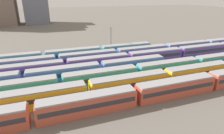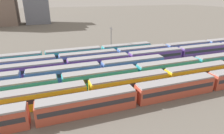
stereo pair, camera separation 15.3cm
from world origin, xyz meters
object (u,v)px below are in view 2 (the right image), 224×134
(train_track_2, at_px, (196,64))
(train_track_6, at_px, (74,54))
(catenary_pole_1, at_px, (111,39))
(train_track_0, at_px, (176,88))
(train_track_5, at_px, (166,49))
(train_track_1, at_px, (130,83))
(train_track_4, at_px, (180,53))
(train_track_3, at_px, (64,74))

(train_track_2, relative_size, train_track_6, 2.02)
(train_track_6, height_order, catenary_pole_1, catenary_pole_1)
(train_track_0, distance_m, train_track_5, 30.32)
(train_track_2, bearing_deg, catenary_pole_1, 126.14)
(train_track_1, relative_size, train_track_4, 0.50)
(train_track_1, xyz_separation_m, train_track_2, (23.25, 5.20, 0.00))
(train_track_0, height_order, train_track_1, same)
(train_track_6, bearing_deg, train_track_1, -72.46)
(train_track_0, distance_m, catenary_pole_1, 34.52)
(train_track_6, bearing_deg, train_track_4, -17.04)
(train_track_5, xyz_separation_m, train_track_6, (-32.13, 5.20, -0.00))
(train_track_0, distance_m, train_track_2, 18.19)
(train_track_0, xyz_separation_m, catenary_pole_1, (-2.49, 34.25, 3.46))
(train_track_3, distance_m, train_track_4, 39.11)
(train_track_5, bearing_deg, train_track_2, -92.43)
(train_track_5, height_order, catenary_pole_1, catenary_pole_1)
(train_track_3, height_order, train_track_4, same)
(train_track_6, bearing_deg, train_track_0, -62.08)
(train_track_0, relative_size, train_track_6, 1.68)
(train_track_1, relative_size, catenary_pole_1, 5.79)
(train_track_4, xyz_separation_m, train_track_6, (-33.93, 10.40, -0.00))
(train_track_2, bearing_deg, train_track_3, 171.85)
(train_track_4, relative_size, train_track_5, 1.00)
(train_track_1, relative_size, train_track_2, 0.50)
(train_track_4, distance_m, train_track_5, 5.50)
(train_track_3, relative_size, train_track_6, 1.00)
(train_track_0, height_order, train_track_6, same)
(train_track_1, distance_m, train_track_6, 27.27)
(train_track_6, relative_size, catenary_pole_1, 5.79)
(train_track_1, xyz_separation_m, train_track_4, (25.72, 15.60, 0.00))
(train_track_5, relative_size, catenary_pole_1, 11.67)
(train_track_4, height_order, train_track_5, same)
(train_track_2, height_order, train_track_4, same)
(train_track_6, bearing_deg, train_track_5, -9.19)
(train_track_4, bearing_deg, catenary_pole_1, 145.93)
(train_track_3, xyz_separation_m, train_track_6, (4.83, 15.60, 0.00))
(train_track_0, xyz_separation_m, train_track_6, (-16.54, 31.20, -0.00))
(train_track_1, relative_size, train_track_3, 1.00)
(train_track_0, relative_size, catenary_pole_1, 9.71)
(train_track_0, bearing_deg, catenary_pole_1, 94.16)
(train_track_1, xyz_separation_m, train_track_5, (23.91, 20.80, 0.00))
(train_track_2, bearing_deg, train_track_5, 87.57)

